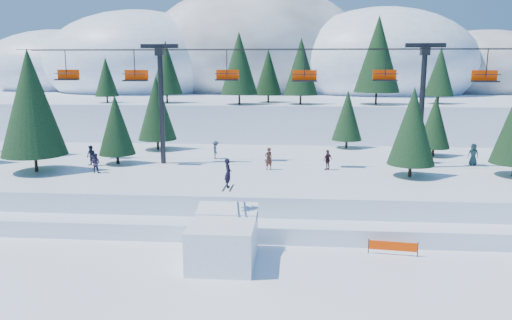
# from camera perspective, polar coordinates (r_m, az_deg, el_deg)

# --- Properties ---
(ground) EXTENTS (160.00, 160.00, 0.00)m
(ground) POSITION_cam_1_polar(r_m,az_deg,el_deg) (26.91, -1.55, -13.37)
(ground) COLOR white
(ground) RESTS_ON ground
(mid_shelf) EXTENTS (70.00, 22.00, 2.50)m
(mid_shelf) POSITION_cam_1_polar(r_m,az_deg,el_deg) (43.59, 1.04, -2.16)
(mid_shelf) COLOR white
(mid_shelf) RESTS_ON ground
(berm) EXTENTS (70.00, 6.00, 1.10)m
(berm) POSITION_cam_1_polar(r_m,az_deg,el_deg) (34.16, -0.07, -7.05)
(berm) COLOR white
(berm) RESTS_ON ground
(mountain_ridge) EXTENTS (119.00, 60.00, 26.46)m
(mountain_ridge) POSITION_cam_1_polar(r_m,az_deg,el_deg) (98.07, 0.20, 9.98)
(mountain_ridge) COLOR white
(mountain_ridge) RESTS_ON ground
(jump_kicker) EXTENTS (3.58, 4.88, 5.72)m
(jump_kicker) POSITION_cam_1_polar(r_m,az_deg,el_deg) (28.50, -3.75, -9.10)
(jump_kicker) COLOR white
(jump_kicker) RESTS_ON ground
(chairlift) EXTENTS (46.00, 3.21, 10.28)m
(chairlift) POSITION_cam_1_polar(r_m,az_deg,el_deg) (42.50, 2.95, 8.49)
(chairlift) COLOR black
(chairlift) RESTS_ON mid_shelf
(conifer_stand) EXTENTS (62.48, 18.20, 9.83)m
(conifer_stand) POSITION_cam_1_polar(r_m,az_deg,el_deg) (42.98, 2.43, 5.23)
(conifer_stand) COLOR black
(conifer_stand) RESTS_ON mid_shelf
(distant_skiers) EXTENTS (33.80, 7.80, 1.87)m
(distant_skiers) POSITION_cam_1_polar(r_m,az_deg,el_deg) (42.71, -1.06, 0.47)
(distant_skiers) COLOR #322743
(distant_skiers) RESTS_ON mid_shelf
(banner_near) EXTENTS (2.84, 0.39, 0.90)m
(banner_near) POSITION_cam_1_polar(r_m,az_deg,el_deg) (30.81, 15.39, -9.48)
(banner_near) COLOR black
(banner_near) RESTS_ON ground
(banner_far) EXTENTS (2.77, 0.77, 0.90)m
(banner_far) POSITION_cam_1_polar(r_m,az_deg,el_deg) (34.11, 19.84, -7.76)
(banner_far) COLOR black
(banner_far) RESTS_ON ground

